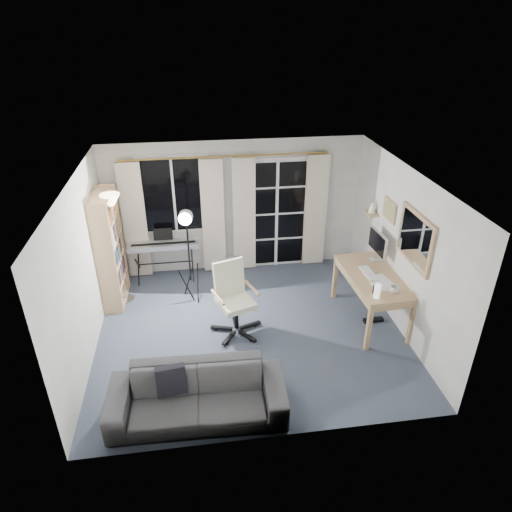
{
  "coord_description": "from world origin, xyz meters",
  "views": [
    {
      "loc": [
        -0.71,
        -5.54,
        4.26
      ],
      "look_at": [
        0.14,
        0.35,
        1.08
      ],
      "focal_mm": 32.0,
      "sensor_mm": 36.0,
      "label": 1
    }
  ],
  "objects_px": {
    "torchiere_lamp": "(113,217)",
    "sofa": "(197,389)",
    "desk": "(373,281)",
    "keyboard_piano": "(164,246)",
    "monitor": "(377,243)",
    "office_chair": "(232,291)",
    "studio_light": "(186,228)",
    "bookshelf": "(108,253)",
    "mug": "(394,289)"
  },
  "relations": [
    {
      "from": "torchiere_lamp",
      "to": "studio_light",
      "type": "bearing_deg",
      "value": -9.27
    },
    {
      "from": "keyboard_piano",
      "to": "mug",
      "type": "relative_size",
      "value": 9.53
    },
    {
      "from": "torchiere_lamp",
      "to": "desk",
      "type": "distance_m",
      "value": 4.06
    },
    {
      "from": "keyboard_piano",
      "to": "studio_light",
      "type": "bearing_deg",
      "value": -60.99
    },
    {
      "from": "office_chair",
      "to": "sofa",
      "type": "xyz_separation_m",
      "value": [
        -0.58,
        -1.65,
        -0.25
      ]
    },
    {
      "from": "mug",
      "to": "sofa",
      "type": "distance_m",
      "value": 3.04
    },
    {
      "from": "bookshelf",
      "to": "sofa",
      "type": "height_order",
      "value": "bookshelf"
    },
    {
      "from": "torchiere_lamp",
      "to": "keyboard_piano",
      "type": "distance_m",
      "value": 1.22
    },
    {
      "from": "keyboard_piano",
      "to": "desk",
      "type": "relative_size",
      "value": 0.82
    },
    {
      "from": "studio_light",
      "to": "monitor",
      "type": "xyz_separation_m",
      "value": [
        2.93,
        -0.45,
        -0.25
      ]
    },
    {
      "from": "bookshelf",
      "to": "sofa",
      "type": "relative_size",
      "value": 0.9
    },
    {
      "from": "office_chair",
      "to": "monitor",
      "type": "height_order",
      "value": "monitor"
    },
    {
      "from": "torchiere_lamp",
      "to": "keyboard_piano",
      "type": "height_order",
      "value": "torchiere_lamp"
    },
    {
      "from": "monitor",
      "to": "office_chair",
      "type": "bearing_deg",
      "value": -173.46
    },
    {
      "from": "desk",
      "to": "mug",
      "type": "height_order",
      "value": "mug"
    },
    {
      "from": "studio_light",
      "to": "mug",
      "type": "relative_size",
      "value": 12.86
    },
    {
      "from": "bookshelf",
      "to": "desk",
      "type": "height_order",
      "value": "bookshelf"
    },
    {
      "from": "desk",
      "to": "monitor",
      "type": "xyz_separation_m",
      "value": [
        0.2,
        0.45,
        0.39
      ]
    },
    {
      "from": "bookshelf",
      "to": "keyboard_piano",
      "type": "bearing_deg",
      "value": 35.15
    },
    {
      "from": "keyboard_piano",
      "to": "monitor",
      "type": "bearing_deg",
      "value": -20.16
    },
    {
      "from": "keyboard_piano",
      "to": "sofa",
      "type": "bearing_deg",
      "value": -82.21
    },
    {
      "from": "studio_light",
      "to": "bookshelf",
      "type": "bearing_deg",
      "value": 179.3
    },
    {
      "from": "torchiere_lamp",
      "to": "studio_light",
      "type": "relative_size",
      "value": 1.13
    },
    {
      "from": "sofa",
      "to": "desk",
      "type": "bearing_deg",
      "value": 32.46
    },
    {
      "from": "torchiere_lamp",
      "to": "office_chair",
      "type": "xyz_separation_m",
      "value": [
        1.7,
        -1.01,
        -0.85
      ]
    },
    {
      "from": "office_chair",
      "to": "sofa",
      "type": "distance_m",
      "value": 1.76
    },
    {
      "from": "monitor",
      "to": "sofa",
      "type": "bearing_deg",
      "value": -147.87
    },
    {
      "from": "office_chair",
      "to": "monitor",
      "type": "relative_size",
      "value": 1.97
    },
    {
      "from": "torchiere_lamp",
      "to": "bookshelf",
      "type": "bearing_deg",
      "value": 172.15
    },
    {
      "from": "keyboard_piano",
      "to": "monitor",
      "type": "height_order",
      "value": "monitor"
    },
    {
      "from": "mug",
      "to": "sofa",
      "type": "height_order",
      "value": "mug"
    },
    {
      "from": "desk",
      "to": "monitor",
      "type": "bearing_deg",
      "value": 63.65
    },
    {
      "from": "torchiere_lamp",
      "to": "mug",
      "type": "relative_size",
      "value": 14.55
    },
    {
      "from": "monitor",
      "to": "bookshelf",
      "type": "bearing_deg",
      "value": 168.4
    },
    {
      "from": "studio_light",
      "to": "desk",
      "type": "xyz_separation_m",
      "value": [
        2.74,
        -0.9,
        -0.64
      ]
    },
    {
      "from": "desk",
      "to": "mug",
      "type": "distance_m",
      "value": 0.53
    },
    {
      "from": "desk",
      "to": "keyboard_piano",
      "type": "bearing_deg",
      "value": 149.45
    },
    {
      "from": "bookshelf",
      "to": "sofa",
      "type": "distance_m",
      "value": 3.01
    },
    {
      "from": "sofa",
      "to": "bookshelf",
      "type": "bearing_deg",
      "value": 118.04
    },
    {
      "from": "keyboard_piano",
      "to": "mug",
      "type": "bearing_deg",
      "value": -33.82
    },
    {
      "from": "sofa",
      "to": "office_chair",
      "type": "bearing_deg",
      "value": 72.83
    },
    {
      "from": "desk",
      "to": "monitor",
      "type": "height_order",
      "value": "monitor"
    },
    {
      "from": "keyboard_piano",
      "to": "office_chair",
      "type": "bearing_deg",
      "value": -57.27
    },
    {
      "from": "torchiere_lamp",
      "to": "sofa",
      "type": "bearing_deg",
      "value": -67.14
    },
    {
      "from": "torchiere_lamp",
      "to": "mug",
      "type": "bearing_deg",
      "value": -21.88
    },
    {
      "from": "torchiere_lamp",
      "to": "keyboard_piano",
      "type": "xyz_separation_m",
      "value": [
        0.66,
        0.59,
        -0.83
      ]
    },
    {
      "from": "bookshelf",
      "to": "monitor",
      "type": "bearing_deg",
      "value": -7.8
    },
    {
      "from": "bookshelf",
      "to": "office_chair",
      "type": "xyz_separation_m",
      "value": [
        1.87,
        -1.03,
        -0.23
      ]
    },
    {
      "from": "studio_light",
      "to": "sofa",
      "type": "relative_size",
      "value": 0.8
    },
    {
      "from": "monitor",
      "to": "mug",
      "type": "distance_m",
      "value": 0.98
    }
  ]
}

